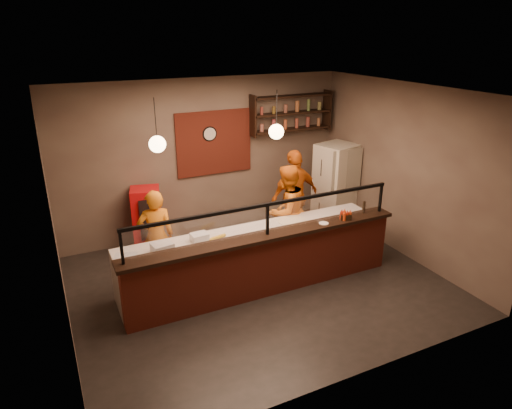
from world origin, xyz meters
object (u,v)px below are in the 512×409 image
cook_right (295,196)px  pepper_mill (364,207)px  fridge (335,186)px  wall_clock (209,134)px  cook_left (156,236)px  pizza_dough (292,221)px  cook_mid (286,211)px  red_cooler (147,219)px  condiment_caddy (346,217)px

cook_right → pepper_mill: cook_right is taller
fridge → wall_clock: bearing=145.1°
cook_left → pizza_dough: bearing=172.8°
cook_mid → cook_right: 0.69m
pizza_dough → pepper_mill: pepper_mill is taller
cook_left → fridge: fridge is taller
red_cooler → pepper_mill: (3.27, -2.39, 0.54)m
pepper_mill → cook_left: bearing=161.5°
cook_right → condiment_caddy: bearing=82.9°
cook_mid → cook_left: bearing=-20.4°
cook_mid → pizza_dough: bearing=54.6°
fridge → cook_right: bearing=177.7°
red_cooler → pizza_dough: red_cooler is taller
cook_left → red_cooler: cook_left is taller
fridge → pizza_dough: 2.20m
cook_right → pizza_dough: 1.18m
cook_left → cook_right: size_ratio=0.87×
cook_left → pepper_mill: size_ratio=7.63×
cook_mid → cook_right: size_ratio=0.94×
cook_left → wall_clock: bearing=-127.7°
cook_left → red_cooler: (0.13, 1.25, -0.19)m
cook_right → pizza_dough: cook_right is taller
red_cooler → cook_mid: bearing=-16.9°
wall_clock → cook_left: wall_clock is taller
wall_clock → condiment_caddy: bearing=-64.0°
cook_right → red_cooler: (-2.78, 0.86, -0.32)m
cook_right → wall_clock: bearing=-49.7°
red_cooler → pepper_mill: bearing=-22.4°
fridge → pepper_mill: (-0.68, -1.80, 0.26)m
cook_left → cook_mid: cook_mid is taller
fridge → condiment_caddy: (-1.14, -1.90, 0.20)m
red_cooler → condiment_caddy: red_cooler is taller
condiment_caddy → pepper_mill: (0.46, 0.10, 0.06)m
wall_clock → condiment_caddy: (1.36, -2.80, -0.99)m
fridge → condiment_caddy: size_ratio=10.49×
cook_left → cook_mid: (2.43, -0.11, 0.07)m
fridge → cook_mid: bearing=-170.0°
wall_clock → pizza_dough: (0.70, -2.16, -1.19)m
cook_mid → fridge: 1.82m
pizza_dough → condiment_caddy: 0.94m
cook_left → fridge: 4.13m
cook_left → cook_right: bearing=-164.7°
cook_left → condiment_caddy: (2.94, -1.24, 0.29)m
wall_clock → pizza_dough: 2.57m
cook_right → condiment_caddy: cook_right is taller
fridge → red_cooler: size_ratio=1.44×
condiment_caddy → red_cooler: bearing=138.5°
red_cooler → condiment_caddy: size_ratio=7.26×
fridge → red_cooler: fridge is taller
pepper_mill → fridge: bearing=69.3°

